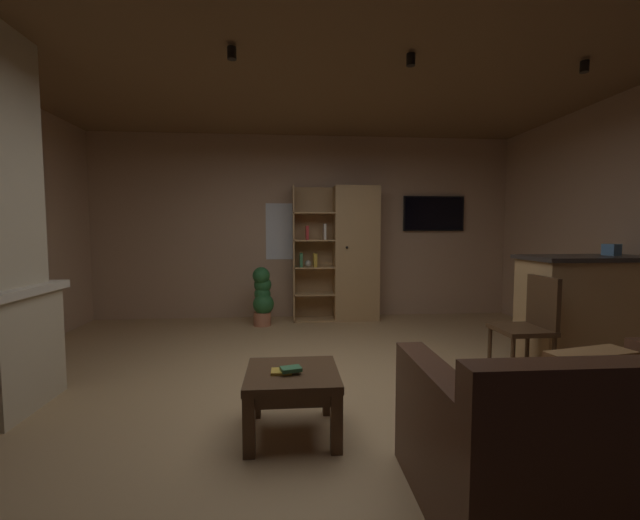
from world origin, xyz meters
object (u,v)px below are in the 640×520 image
object	(u,v)px
coffee_table	(292,384)
potted_floor_plant	(263,296)
table_book_0	(282,372)
wall_mounted_tv	(434,214)
kitchen_bar_counter	(599,311)
tissue_box	(611,250)
dining_chair	(530,321)
table_book_1	(291,369)
bookshelf_cabinet	(350,254)
leather_couch	(586,448)

from	to	relation	value
coffee_table	potted_floor_plant	xyz separation A→B (m)	(-0.36, 3.00, 0.09)
table_book_0	wall_mounted_tv	distance (m)	4.38
kitchen_bar_counter	tissue_box	bearing A→B (deg)	18.63
coffee_table	dining_chair	world-z (taller)	dining_chair
wall_mounted_tv	tissue_box	bearing A→B (deg)	-70.68
potted_floor_plant	wall_mounted_tv	world-z (taller)	wall_mounted_tv
coffee_table	wall_mounted_tv	bearing A→B (deg)	57.55
tissue_box	table_book_0	xyz separation A→B (m)	(-3.16, -1.11, -0.71)
table_book_1	wall_mounted_tv	size ratio (longest dim) A/B	0.13
table_book_1	dining_chair	xyz separation A→B (m)	(2.07, 0.78, 0.09)
bookshelf_cabinet	kitchen_bar_counter	xyz separation A→B (m)	(2.05, -2.27, -0.43)
leather_couch	dining_chair	world-z (taller)	dining_chair
table_book_1	wall_mounted_tv	bearing A→B (deg)	57.81
potted_floor_plant	leather_couch	bearing A→B (deg)	-66.02
bookshelf_cabinet	kitchen_bar_counter	bearing A→B (deg)	-47.91
table_book_1	potted_floor_plant	distance (m)	3.07
coffee_table	potted_floor_plant	distance (m)	3.03
kitchen_bar_counter	coffee_table	size ratio (longest dim) A/B	2.43
leather_couch	potted_floor_plant	bearing A→B (deg)	113.98
kitchen_bar_counter	dining_chair	size ratio (longest dim) A/B	1.56
wall_mounted_tv	coffee_table	bearing A→B (deg)	-122.45
dining_chair	wall_mounted_tv	world-z (taller)	wall_mounted_tv
coffee_table	potted_floor_plant	bearing A→B (deg)	96.91
table_book_0	dining_chair	xyz separation A→B (m)	(2.13, 0.76, 0.11)
kitchen_bar_counter	potted_floor_plant	size ratio (longest dim) A/B	1.77
bookshelf_cabinet	table_book_1	xyz separation A→B (m)	(-0.91, -3.35, -0.53)
wall_mounted_tv	potted_floor_plant	bearing A→B (deg)	-168.91
leather_couch	wall_mounted_tv	bearing A→B (deg)	78.48
table_book_0	potted_floor_plant	distance (m)	3.05
kitchen_bar_counter	table_book_1	size ratio (longest dim) A/B	11.37
dining_chair	bookshelf_cabinet	bearing A→B (deg)	114.35
kitchen_bar_counter	leather_couch	distance (m)	2.48
table_book_1	potted_floor_plant	size ratio (longest dim) A/B	0.16
table_book_0	potted_floor_plant	size ratio (longest dim) A/B	0.16
kitchen_bar_counter	dining_chair	xyz separation A→B (m)	(-0.88, -0.31, -0.01)
leather_couch	dining_chair	distance (m)	1.74
kitchen_bar_counter	wall_mounted_tv	bearing A→B (deg)	106.07
tissue_box	dining_chair	xyz separation A→B (m)	(-1.02, -0.35, -0.60)
wall_mounted_tv	kitchen_bar_counter	bearing A→B (deg)	-73.93
tissue_box	dining_chair	bearing A→B (deg)	-160.87
bookshelf_cabinet	potted_floor_plant	xyz separation A→B (m)	(-1.26, -0.30, -0.56)
table_book_1	potted_floor_plant	world-z (taller)	potted_floor_plant
leather_couch	table_book_0	bearing A→B (deg)	150.14
table_book_0	table_book_1	size ratio (longest dim) A/B	1.04
coffee_table	dining_chair	distance (m)	2.20
tissue_box	table_book_0	world-z (taller)	tissue_box
kitchen_bar_counter	leather_couch	xyz separation A→B (m)	(-1.60, -1.88, -0.23)
dining_chair	potted_floor_plant	size ratio (longest dim) A/B	1.13
kitchen_bar_counter	leather_couch	world-z (taller)	kitchen_bar_counter
bookshelf_cabinet	table_book_1	size ratio (longest dim) A/B	15.46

